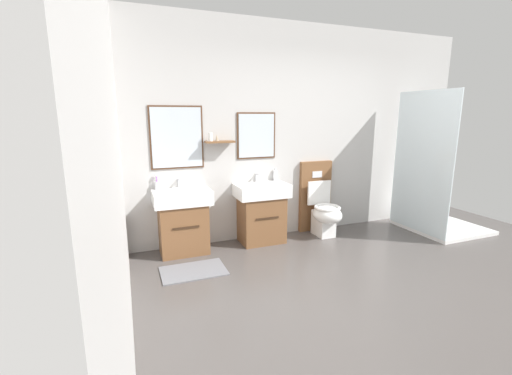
{
  "coord_description": "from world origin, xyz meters",
  "views": [
    {
      "loc": [
        -2.35,
        -2.26,
        1.64
      ],
      "look_at": [
        -0.85,
        1.63,
        0.75
      ],
      "focal_mm": 24.12,
      "sensor_mm": 36.0,
      "label": 1
    }
  ],
  "objects_px": {
    "soap_dispenser": "(275,175)",
    "shower_tray": "(435,204)",
    "toilet": "(321,207)",
    "vanity_sink_left": "(183,220)",
    "vanity_sink_right": "(261,211)",
    "toothbrush_cup": "(158,185)"
  },
  "relations": [
    {
      "from": "vanity_sink_left",
      "to": "toilet",
      "type": "relative_size",
      "value": 0.77
    },
    {
      "from": "vanity_sink_right",
      "to": "soap_dispenser",
      "type": "distance_m",
      "value": 0.53
    },
    {
      "from": "vanity_sink_right",
      "to": "soap_dispenser",
      "type": "xyz_separation_m",
      "value": [
        0.26,
        0.15,
        0.43
      ]
    },
    {
      "from": "toothbrush_cup",
      "to": "vanity_sink_left",
      "type": "bearing_deg",
      "value": -29.57
    },
    {
      "from": "vanity_sink_right",
      "to": "shower_tray",
      "type": "xyz_separation_m",
      "value": [
        2.47,
        -0.49,
        -0.02
      ]
    },
    {
      "from": "shower_tray",
      "to": "soap_dispenser",
      "type": "bearing_deg",
      "value": 163.74
    },
    {
      "from": "vanity_sink_left",
      "to": "vanity_sink_right",
      "type": "xyz_separation_m",
      "value": [
        1.01,
        0.0,
        0.0
      ]
    },
    {
      "from": "soap_dispenser",
      "to": "toothbrush_cup",
      "type": "bearing_deg",
      "value": -179.62
    },
    {
      "from": "vanity_sink_right",
      "to": "toothbrush_cup",
      "type": "bearing_deg",
      "value": 173.49
    },
    {
      "from": "vanity_sink_left",
      "to": "shower_tray",
      "type": "bearing_deg",
      "value": -7.98
    },
    {
      "from": "soap_dispenser",
      "to": "shower_tray",
      "type": "height_order",
      "value": "shower_tray"
    },
    {
      "from": "toothbrush_cup",
      "to": "soap_dispenser",
      "type": "xyz_separation_m",
      "value": [
        1.53,
        0.01,
        0.01
      ]
    },
    {
      "from": "vanity_sink_left",
      "to": "vanity_sink_right",
      "type": "distance_m",
      "value": 1.01
    },
    {
      "from": "toilet",
      "to": "shower_tray",
      "type": "bearing_deg",
      "value": -16.62
    },
    {
      "from": "vanity_sink_right",
      "to": "toilet",
      "type": "height_order",
      "value": "toilet"
    },
    {
      "from": "toothbrush_cup",
      "to": "shower_tray",
      "type": "relative_size",
      "value": 0.1
    },
    {
      "from": "vanity_sink_left",
      "to": "toothbrush_cup",
      "type": "relative_size",
      "value": 3.83
    },
    {
      "from": "toothbrush_cup",
      "to": "shower_tray",
      "type": "xyz_separation_m",
      "value": [
        3.73,
        -0.63,
        -0.44
      ]
    },
    {
      "from": "soap_dispenser",
      "to": "shower_tray",
      "type": "bearing_deg",
      "value": -16.26
    },
    {
      "from": "vanity_sink_left",
      "to": "soap_dispenser",
      "type": "bearing_deg",
      "value": 6.91
    },
    {
      "from": "vanity_sink_right",
      "to": "vanity_sink_left",
      "type": "bearing_deg",
      "value": 180.0
    },
    {
      "from": "vanity_sink_left",
      "to": "shower_tray",
      "type": "height_order",
      "value": "shower_tray"
    }
  ]
}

